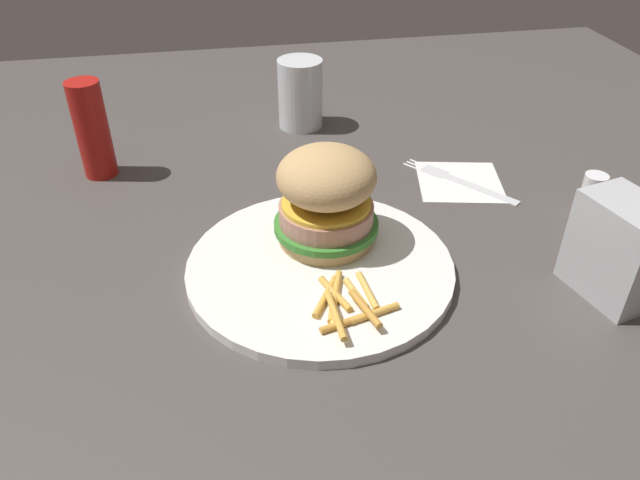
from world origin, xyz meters
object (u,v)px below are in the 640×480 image
napkin (460,181)px  ketchup_bottle (92,130)px  fries_pile (346,303)px  drink_glass (300,98)px  fork (459,179)px  napkin_dispenser (619,249)px  salt_shaker (592,195)px  plate (320,267)px  sandwich (326,197)px

napkin → ketchup_bottle: (0.48, -0.11, 0.07)m
fries_pile → drink_glass: (-0.03, -0.45, 0.03)m
drink_glass → fork: bearing=129.6°
napkin → napkin_dispenser: (-0.07, 0.24, 0.05)m
fork → salt_shaker: size_ratio=2.68×
drink_glass → ketchup_bottle: (0.30, 0.11, 0.02)m
plate → sandwich: (-0.02, -0.04, 0.06)m
napkin_dispenser → salt_shaker: bearing=-36.6°
sandwich → ketchup_bottle: bearing=-40.0°
plate → napkin_dispenser: size_ratio=2.73×
sandwich → drink_glass: sandwich is taller
plate → fork: plate is taller
ketchup_bottle → napkin_dispenser: bearing=146.6°
napkin_dispenser → ketchup_bottle: ketchup_bottle is taller
napkin_dispenser → salt_shaker: (-0.06, -0.14, -0.03)m
drink_glass → sandwich: bearing=85.7°
drink_glass → ketchup_bottle: 0.32m
napkin_dispenser → drink_glass: bearing=14.6°
fries_pile → salt_shaker: bearing=-159.2°
napkin → fork: (0.00, -0.00, 0.00)m
plate → ketchup_bottle: bearing=-46.7°
napkin_dispenser → ketchup_bottle: 0.65m
fork → salt_shaker: 0.17m
fries_pile → napkin: size_ratio=0.95×
fries_pile → napkin_dispenser: (-0.28, 0.01, 0.04)m
plate → fries_pile: size_ratio=2.77×
plate → drink_glass: drink_glass is taller
sandwich → salt_shaker: size_ratio=2.14×
drink_glass → ketchup_bottle: bearing=19.7°
plate → fries_pile: 0.08m
fork → napkin_dispenser: (-0.07, 0.25, 0.05)m
sandwich → napkin: size_ratio=1.07×
plate → fork: (-0.22, -0.16, -0.00)m
sandwich → ketchup_bottle: 0.35m
ketchup_bottle → sandwich: bearing=140.0°
ketchup_bottle → salt_shaker: 0.64m
fries_pile → napkin_dispenser: bearing=177.6°
fries_pile → drink_glass: size_ratio=0.99×
napkin → ketchup_bottle: size_ratio=0.83×
napkin → ketchup_bottle: bearing=-13.4°
plate → ketchup_bottle: size_ratio=2.19×
sandwich → fork: sandwich is taller
ketchup_bottle → salt_shaker: size_ratio=2.40×
fries_pile → napkin_dispenser: 0.28m
fries_pile → napkin: bearing=-132.1°
fries_pile → ketchup_bottle: size_ratio=0.79×
sandwich → salt_shaker: sandwich is taller
napkin → fork: fork is taller
sandwich → napkin: sandwich is taller
napkin → fries_pile: bearing=47.9°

